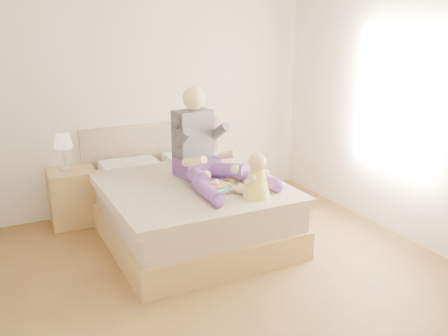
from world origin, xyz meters
name	(u,v)px	position (x,y,z in m)	size (l,w,h in m)	color
room	(241,107)	(0.08, 0.01, 1.51)	(4.02, 4.22, 2.71)	brown
bed	(185,204)	(0.00, 1.08, 0.32)	(1.70, 2.18, 1.00)	#A6834D
nightstand	(73,197)	(-1.00, 1.88, 0.31)	(0.52, 0.46, 0.61)	#A6834D
lamp	(63,143)	(-1.05, 1.89, 0.92)	(0.20, 0.20, 0.40)	silver
adult	(204,152)	(0.18, 0.97, 0.89)	(0.80, 1.20, 0.96)	#643A91
tray	(224,184)	(0.24, 0.64, 0.64)	(0.54, 0.47, 0.13)	silver
baby	(256,179)	(0.38, 0.27, 0.78)	(0.32, 0.37, 0.42)	#FFF650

